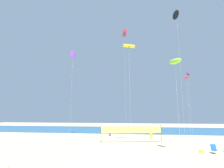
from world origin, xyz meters
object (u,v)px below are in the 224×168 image
at_px(kite_red_diamond, 186,78).
at_px(beach_handbag, 201,152).
at_px(folding_beach_chair, 214,149).
at_px(kite_yellow_tube, 129,46).
at_px(beachgoer_white_shirt, 151,132).
at_px(kite_red_tube, 125,33).
at_px(kite_lime_inflatable, 175,61).
at_px(beachgoer_charcoal_shirt, 110,132).
at_px(volleyball_net, 131,130).
at_px(kite_violet_tube, 188,73).
at_px(kite_black_delta, 177,15).
at_px(kite_violet_box, 73,54).

bearing_deg(kite_red_diamond, beach_handbag, -96.23).
distance_m(folding_beach_chair, kite_red_diamond, 10.57).
bearing_deg(kite_red_diamond, kite_yellow_tube, -167.25).
xyz_separation_m(beachgoer_white_shirt, kite_red_diamond, (4.96, -3.98, 8.04)).
bearing_deg(kite_red_tube, kite_yellow_tube, -81.52).
height_order(folding_beach_chair, kite_red_tube, kite_red_tube).
height_order(beach_handbag, kite_lime_inflatable, kite_lime_inflatable).
bearing_deg(kite_yellow_tube, beachgoer_white_shirt, 62.40).
bearing_deg(kite_lime_inflatable, beachgoer_charcoal_shirt, 124.59).
distance_m(volleyball_net, kite_lime_inflatable, 11.35).
distance_m(folding_beach_chair, volleyball_net, 10.22).
xyz_separation_m(beach_handbag, kite_violet_tube, (3.67, 15.83, 11.66)).
bearing_deg(beachgoer_white_shirt, folding_beach_chair, -105.72).
bearing_deg(beachgoer_charcoal_shirt, volleyball_net, -147.68).
distance_m(kite_red_tube, kite_yellow_tube, 9.68).
xyz_separation_m(folding_beach_chair, kite_black_delta, (-0.66, 8.59, 19.60)).
height_order(beachgoer_charcoal_shirt, kite_red_tube, kite_red_tube).
bearing_deg(kite_red_diamond, kite_lime_inflatable, -112.03).
distance_m(kite_violet_tube, kite_violet_box, 22.67).
relative_size(kite_red_tube, kite_yellow_tube, 1.42).
distance_m(beach_handbag, kite_lime_inflatable, 9.58).
height_order(volleyball_net, kite_black_delta, kite_black_delta).
bearing_deg(kite_violet_tube, kite_yellow_tube, -133.60).
distance_m(kite_violet_tube, kite_red_tube, 14.71).
relative_size(kite_lime_inflatable, kite_red_diamond, 1.07).
bearing_deg(beachgoer_white_shirt, kite_black_delta, -62.52).
distance_m(beachgoer_charcoal_shirt, volleyball_net, 7.73).
bearing_deg(kite_violet_tube, kite_black_delta, -113.13).
distance_m(volleyball_net, kite_red_tube, 18.74).
xyz_separation_m(kite_violet_tube, kite_violet_box, (-21.83, -5.21, 3.18)).
relative_size(beachgoer_charcoal_shirt, kite_lime_inflatable, 0.15).
height_order(folding_beach_chair, kite_violet_tube, kite_violet_tube).
height_order(beach_handbag, kite_red_tube, kite_red_tube).
xyz_separation_m(kite_violet_box, kite_yellow_tube, (10.85, -6.33, -1.52)).
relative_size(volleyball_net, kite_yellow_tube, 0.60).
distance_m(volleyball_net, kite_yellow_tube, 11.88).
relative_size(kite_violet_tube, kite_violet_box, 0.78).
bearing_deg(beach_handbag, beachgoer_charcoal_shirt, 133.17).
height_order(kite_violet_tube, kite_black_delta, kite_black_delta).
relative_size(volleyball_net, kite_black_delta, 0.40).
relative_size(beachgoer_white_shirt, kite_lime_inflatable, 0.18).
height_order(beachgoer_white_shirt, volleyball_net, volleyball_net).
bearing_deg(kite_violet_box, kite_red_tube, 8.20).
xyz_separation_m(beachgoer_charcoal_shirt, folding_beach_chair, (12.48, -12.19, -0.35)).
xyz_separation_m(beach_handbag, kite_black_delta, (0.52, 8.46, 19.93)).
xyz_separation_m(beachgoer_charcoal_shirt, kite_black_delta, (11.82, -3.60, 19.25)).
bearing_deg(beachgoer_white_shirt, kite_red_diamond, -82.58).
relative_size(beachgoer_charcoal_shirt, kite_red_tube, 0.08).
bearing_deg(kite_black_delta, kite_yellow_tube, -152.03).
bearing_deg(kite_red_diamond, kite_red_tube, 147.06).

